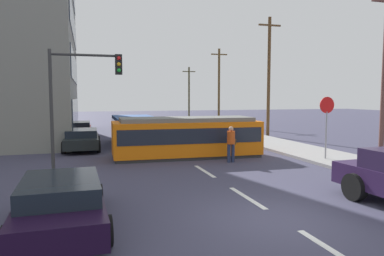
{
  "coord_description": "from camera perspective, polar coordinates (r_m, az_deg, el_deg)",
  "views": [
    {
      "loc": [
        -4.57,
        -7.64,
        3.01
      ],
      "look_at": [
        0.21,
        8.51,
        1.56
      ],
      "focal_mm": 33.62,
      "sensor_mm": 36.0,
      "label": 1
    }
  ],
  "objects": [
    {
      "name": "lane_stripe_0",
      "position": [
        7.86,
        21.82,
        -17.91
      ],
      "size": [
        0.16,
        2.4,
        0.01
      ],
      "primitive_type": "cube",
      "color": "silver",
      "rests_on": "ground"
    },
    {
      "name": "utility_pole_mid",
      "position": [
        28.04,
        12.08,
        8.22
      ],
      "size": [
        1.8,
        0.24,
        8.96
      ],
      "color": "brown",
      "rests_on": "ground"
    },
    {
      "name": "utility_pole_distant",
      "position": [
        49.37,
        -0.48,
        5.75
      ],
      "size": [
        1.8,
        0.24,
        7.07
      ],
      "color": "brown",
      "rests_on": "ground"
    },
    {
      "name": "utility_pole_near",
      "position": [
        20.11,
        28.22,
        7.98
      ],
      "size": [
        1.8,
        0.24,
        8.2
      ],
      "color": "brown",
      "rests_on": "ground"
    },
    {
      "name": "ground_plane",
      "position": [
        18.47,
        -1.94,
        -4.44
      ],
      "size": [
        120.0,
        120.0,
        0.0
      ],
      "primitive_type": "plane",
      "color": "#3C3C52"
    },
    {
      "name": "stop_sign",
      "position": [
        17.8,
        20.58,
        2.0
      ],
      "size": [
        0.76,
        0.07,
        2.88
      ],
      "color": "gray",
      "rests_on": "sidewalk_curb_right"
    },
    {
      "name": "parked_sedan_mid",
      "position": [
        21.42,
        -17.06,
        -1.68
      ],
      "size": [
        2.08,
        4.44,
        1.19
      ],
      "color": "black",
      "rests_on": "ground"
    },
    {
      "name": "lane_stripe_4",
      "position": [
        29.83,
        -7.58,
        -0.89
      ],
      "size": [
        0.16,
        2.4,
        0.01
      ],
      "primitive_type": "cube",
      "color": "silver",
      "rests_on": "ground"
    },
    {
      "name": "streetcar_tram",
      "position": [
        18.09,
        -0.9,
        -1.34
      ],
      "size": [
        7.38,
        2.78,
        2.0
      ],
      "color": "orange",
      "rests_on": "ground"
    },
    {
      "name": "city_bus",
      "position": [
        23.11,
        -9.02,
        -0.08
      ],
      "size": [
        2.57,
        5.77,
        1.76
      ],
      "color": "#2A4D90",
      "rests_on": "ground"
    },
    {
      "name": "pedestrian_crossing",
      "position": [
        16.66,
        6.22,
        -2.22
      ],
      "size": [
        0.48,
        0.36,
        1.67
      ],
      "color": "#232D4A",
      "rests_on": "ground"
    },
    {
      "name": "lane_stripe_2",
      "position": [
        14.7,
        2.01,
        -6.86
      ],
      "size": [
        0.16,
        2.4,
        0.01
      ],
      "primitive_type": "cube",
      "color": "silver",
      "rests_on": "ground"
    },
    {
      "name": "parked_sedan_near",
      "position": [
        8.86,
        -20.03,
        -10.97
      ],
      "size": [
        2.1,
        4.57,
        1.19
      ],
      "color": "black",
      "rests_on": "ground"
    },
    {
      "name": "traffic_light_mast",
      "position": [
        15.52,
        -17.24,
        6.39
      ],
      "size": [
        2.91,
        0.33,
        4.92
      ],
      "color": "#333333",
      "rests_on": "ground"
    },
    {
      "name": "lane_stripe_1",
      "position": [
        11.09,
        8.69,
        -10.85
      ],
      "size": [
        0.16,
        2.4,
        0.01
      ],
      "primitive_type": "cube",
      "color": "silver",
      "rests_on": "ground"
    },
    {
      "name": "lane_stripe_3",
      "position": [
        23.96,
        -5.35,
        -2.29
      ],
      "size": [
        0.16,
        2.4,
        0.01
      ],
      "primitive_type": "cube",
      "color": "silver",
      "rests_on": "ground"
    },
    {
      "name": "parked_sedan_far",
      "position": [
        28.01,
        -17.58,
        -0.18
      ],
      "size": [
        2.06,
        4.47,
        1.19
      ],
      "color": "maroon",
      "rests_on": "ground"
    },
    {
      "name": "sidewalk_curb_right",
      "position": [
        18.0,
        23.08,
        -4.86
      ],
      "size": [
        3.2,
        36.0,
        0.14
      ],
      "primitive_type": "cube",
      "color": "gray",
      "rests_on": "ground"
    },
    {
      "name": "utility_pole_far",
      "position": [
        38.91,
        4.3,
        6.75
      ],
      "size": [
        1.8,
        0.24,
        8.14
      ],
      "color": "brown",
      "rests_on": "ground"
    }
  ]
}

